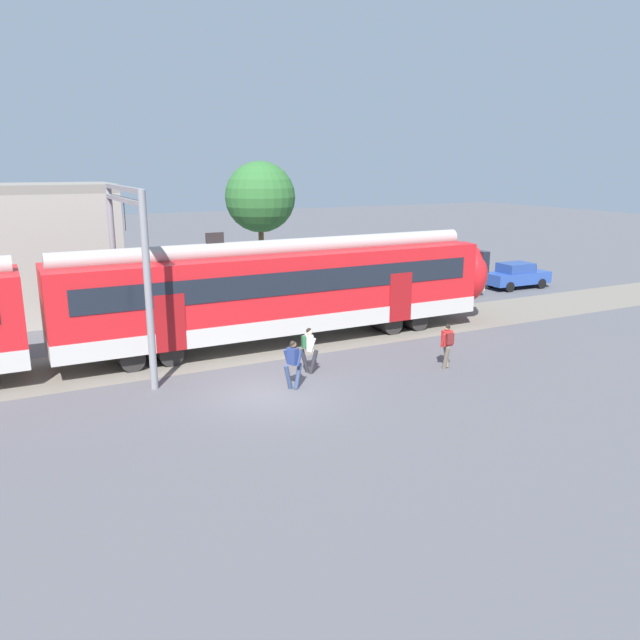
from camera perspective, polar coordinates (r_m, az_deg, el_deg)
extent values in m
plane|color=#515156|center=(20.48, -4.51, -6.78)|extent=(160.00, 160.00, 0.00)
cube|color=#B7B2AD|center=(26.00, -3.63, 0.17)|extent=(18.00, 3.06, 0.70)
cube|color=red|center=(25.67, -3.68, 3.54)|extent=(18.00, 3.00, 2.40)
cube|color=black|center=(24.28, -2.26, 3.43)|extent=(16.56, 0.03, 0.90)
cube|color=maroon|center=(26.90, 7.38, 2.08)|extent=(1.10, 0.04, 2.10)
cube|color=maroon|center=(22.91, -13.52, -0.29)|extent=(1.10, 0.04, 2.10)
cylinder|color=#9C9793|center=(25.46, -3.73, 6.59)|extent=(17.64, 0.70, 0.70)
cube|color=black|center=(24.46, -9.61, 7.42)|extent=(0.70, 0.12, 0.40)
cylinder|color=black|center=(29.14, 7.78, 0.37)|extent=(0.90, 2.40, 0.90)
cylinder|color=black|center=(28.38, 5.46, 0.07)|extent=(0.90, 2.40, 0.90)
cylinder|color=black|center=(24.69, -14.05, -2.42)|extent=(0.90, 2.40, 0.90)
cylinder|color=black|center=(24.44, -17.24, -2.80)|extent=(0.90, 2.40, 0.90)
ellipsoid|color=red|center=(30.74, 12.92, 4.29)|extent=(1.80, 2.85, 2.95)
cube|color=black|center=(30.88, 13.48, 5.42)|extent=(0.40, 2.40, 1.00)
cylinder|color=navy|center=(20.81, -2.03, -5.14)|extent=(0.38, 0.27, 0.87)
cylinder|color=navy|center=(20.74, -2.93, -5.22)|extent=(0.38, 0.27, 0.87)
cube|color=navy|center=(20.55, -2.50, -3.31)|extent=(0.36, 0.42, 0.56)
cylinder|color=navy|center=(20.66, -3.09, -3.37)|extent=(0.26, 0.18, 0.52)
cylinder|color=navy|center=(20.48, -1.89, -3.51)|extent=(0.26, 0.18, 0.52)
sphere|color=brown|center=(20.46, -2.47, -2.25)|extent=(0.22, 0.22, 0.22)
sphere|color=black|center=(20.43, -2.51, -2.19)|extent=(0.20, 0.20, 0.20)
cylinder|color=#28282D|center=(22.27, -0.60, -3.84)|extent=(0.38, 0.23, 0.87)
cylinder|color=#28282D|center=(22.38, -1.40, -3.75)|extent=(0.38, 0.23, 0.87)
cube|color=silver|center=(22.11, -1.01, -2.04)|extent=(0.32, 0.41, 0.56)
cylinder|color=silver|center=(22.32, -1.33, -2.03)|extent=(0.26, 0.15, 0.52)
cylinder|color=silver|center=(21.94, -0.68, -2.31)|extent=(0.26, 0.15, 0.52)
sphere|color=beige|center=(22.01, -0.96, -1.06)|extent=(0.22, 0.22, 0.22)
sphere|color=black|center=(22.00, -1.01, -0.99)|extent=(0.20, 0.20, 0.20)
cube|color=#235633|center=(22.07, -1.46, -2.02)|extent=(0.22, 0.31, 0.40)
cylinder|color=#6B6051|center=(23.47, 11.45, -3.18)|extent=(0.18, 0.37, 0.87)
cylinder|color=#6B6051|center=(23.15, 11.45, -3.42)|extent=(0.18, 0.37, 0.87)
cube|color=red|center=(23.11, 11.53, -1.62)|extent=(0.38, 0.27, 0.56)
cylinder|color=red|center=(22.95, 11.17, -1.85)|extent=(0.11, 0.25, 0.52)
cylinder|color=red|center=(23.31, 11.88, -1.63)|extent=(0.11, 0.25, 0.52)
sphere|color=tan|center=(23.03, 11.55, -0.67)|extent=(0.22, 0.22, 0.22)
sphere|color=black|center=(23.01, 11.58, -0.61)|extent=(0.20, 0.20, 0.20)
cube|color=maroon|center=(22.96, 11.78, -1.68)|extent=(0.29, 0.19, 0.40)
cube|color=tan|center=(36.02, 11.56, 3.14)|extent=(4.08, 1.86, 0.68)
cube|color=#9D8662|center=(35.83, 11.41, 4.10)|extent=(1.98, 1.54, 0.56)
cube|color=black|center=(36.39, 12.63, 4.12)|extent=(0.19, 1.37, 0.48)
cylinder|color=black|center=(37.42, 12.39, 2.97)|extent=(0.61, 0.23, 0.60)
cylinder|color=black|center=(36.21, 13.84, 2.52)|extent=(0.61, 0.23, 0.60)
cylinder|color=black|center=(36.03, 9.20, 2.70)|extent=(0.61, 0.23, 0.60)
cylinder|color=black|center=(34.76, 10.60, 2.23)|extent=(0.61, 0.23, 0.60)
cube|color=#284799|center=(39.52, 17.55, 3.72)|extent=(4.04, 1.74, 0.68)
cube|color=navy|center=(39.32, 17.45, 4.59)|extent=(1.94, 1.49, 0.56)
cube|color=black|center=(39.97, 18.45, 4.61)|extent=(0.16, 1.37, 0.48)
cylinder|color=black|center=(40.98, 18.05, 3.55)|extent=(0.61, 0.22, 0.60)
cylinder|color=black|center=(39.89, 19.58, 3.15)|extent=(0.61, 0.22, 0.60)
cylinder|color=black|center=(39.32, 15.42, 3.32)|extent=(0.61, 0.22, 0.60)
cylinder|color=black|center=(38.19, 16.94, 2.90)|extent=(0.61, 0.22, 0.60)
cylinder|color=gray|center=(20.77, -15.42, 2.38)|extent=(0.24, 0.24, 6.50)
cylinder|color=gray|center=(26.98, -18.28, 4.77)|extent=(0.24, 0.24, 6.50)
cube|color=gray|center=(23.54, -17.60, 11.41)|extent=(0.20, 6.40, 0.16)
cube|color=gray|center=(23.55, -17.53, 10.44)|extent=(0.20, 6.40, 0.16)
cylinder|color=black|center=(23.59, -17.42, 8.99)|extent=(0.03, 0.03, 1.00)
cylinder|color=brown|center=(38.30, -5.37, 6.01)|extent=(0.32, 0.32, 3.93)
sphere|color=#2D662D|center=(37.98, -5.49, 11.14)|extent=(4.19, 4.19, 4.19)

